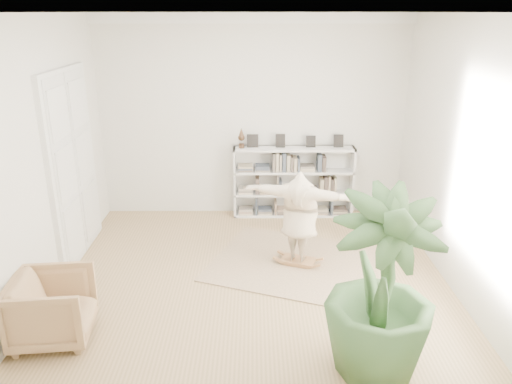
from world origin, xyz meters
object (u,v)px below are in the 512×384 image
rocker_board (298,260)px  houseplant (381,288)px  person (300,214)px  armchair (53,308)px  bookshelf (293,183)px

rocker_board → houseplant: bearing=-55.3°
rocker_board → person: (0.00, 0.00, 0.75)m
armchair → person: (2.99, 1.78, 0.42)m
bookshelf → rocker_board: 2.06m
armchair → rocker_board: bearing=-65.4°
person → houseplant: (0.61, -2.37, 0.19)m
rocker_board → person: size_ratio=0.34×
armchair → houseplant: houseplant is taller
armchair → houseplant: size_ratio=0.44×
rocker_board → houseplant: size_ratio=0.28×
person → bookshelf: bearing=-71.3°
armchair → person: 3.50m
rocker_board → houseplant: 2.62m
rocker_board → person: 0.75m
person → armchair: bearing=51.1°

